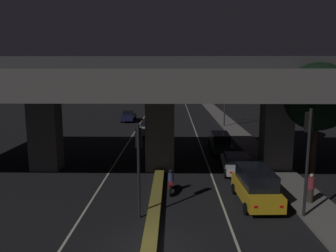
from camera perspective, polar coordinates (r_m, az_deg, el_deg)
ground_plane at (r=14.27m, az=-3.27°, el=-20.92°), size 200.00×200.00×0.00m
lane_line_left_inner at (r=48.04m, az=-4.62°, el=0.84°), size 0.12×126.00×0.00m
lane_line_right_inner at (r=47.89m, az=4.16°, el=0.82°), size 0.12×126.00×0.00m
median_divider at (r=47.80m, az=-0.24°, el=1.02°), size 0.63×126.00×0.32m
sidewalk_right at (r=41.59m, az=11.37°, el=-0.56°), size 2.38×126.00×0.16m
elevated_overpass at (r=23.56m, az=-2.21°, el=6.90°), size 38.03×11.61×8.27m
traffic_light_left_of_median at (r=16.03m, az=-5.13°, el=-4.95°), size 0.30×0.49×4.73m
traffic_light_right_of_median at (r=17.08m, az=23.16°, el=-3.05°), size 0.30×0.49×5.50m
street_lamp at (r=42.96m, az=9.33°, el=5.81°), size 2.83×0.32×7.54m
car_taxi_yellow_lead at (r=18.95m, az=15.07°, el=-9.99°), size 2.09×4.42×1.92m
car_white_second at (r=24.18m, az=11.81°, el=-6.30°), size 2.11×4.22×1.36m
car_dark_green_third at (r=30.07m, az=9.08°, el=-2.77°), size 1.96×4.84×1.70m
car_white_lead_oncoming at (r=37.34m, az=-3.45°, el=-0.39°), size 1.95×4.48×1.60m
car_dark_blue_second_oncoming at (r=48.16m, az=-6.86°, el=1.76°), size 1.90×4.43×1.53m
car_silver_third_oncoming at (r=57.37m, az=-1.88°, el=2.98°), size 2.17×4.65×1.32m
motorcycle_red_filtering_near at (r=19.97m, az=0.51°, el=-9.83°), size 0.33×1.88×1.44m
motorcycle_white_filtering_mid at (r=26.61m, az=0.36°, el=-4.87°), size 0.33×1.88×1.44m
pedestrian_on_sidewalk at (r=19.66m, az=23.60°, el=-9.90°), size 0.39×0.39×1.61m
roadside_tree_kerbside_near at (r=24.80m, az=24.61°, el=4.64°), size 4.69×4.69×7.85m
roadside_tree_kerbside_mid at (r=33.94m, az=18.66°, el=6.16°), size 4.28×4.28×7.70m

